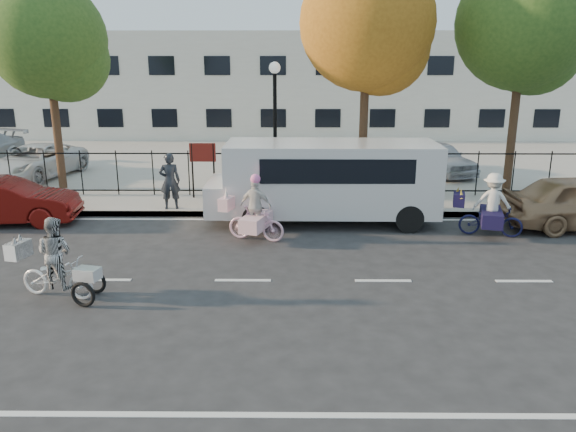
{
  "coord_description": "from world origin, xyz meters",
  "views": [
    {
      "loc": [
        1.06,
        -11.16,
        4.58
      ],
      "look_at": [
        0.96,
        1.2,
        1.1
      ],
      "focal_mm": 35.0,
      "sensor_mm": 36.0,
      "label": 1
    }
  ],
  "objects_px": {
    "bull_bike": "(491,211)",
    "lot_car_b": "(35,162)",
    "red_sedan": "(5,201)",
    "lot_car_d": "(438,158)",
    "pedestrian": "(170,181)",
    "lamppost": "(275,107)",
    "zebra_trike": "(56,267)",
    "lot_car_c": "(289,162)",
    "white_van": "(327,179)",
    "unicorn_bike": "(255,216)"
  },
  "relations": [
    {
      "from": "bull_bike",
      "to": "lot_car_b",
      "type": "relative_size",
      "value": 0.41
    },
    {
      "from": "red_sedan",
      "to": "lot_car_d",
      "type": "bearing_deg",
      "value": -70.18
    },
    {
      "from": "red_sedan",
      "to": "lot_car_b",
      "type": "distance_m",
      "value": 5.87
    },
    {
      "from": "bull_bike",
      "to": "red_sedan",
      "type": "height_order",
      "value": "bull_bike"
    },
    {
      "from": "red_sedan",
      "to": "pedestrian",
      "type": "xyz_separation_m",
      "value": [
        4.46,
        1.17,
        0.35
      ]
    },
    {
      "from": "red_sedan",
      "to": "lot_car_d",
      "type": "distance_m",
      "value": 15.4
    },
    {
      "from": "lamppost",
      "to": "lot_car_d",
      "type": "relative_size",
      "value": 1.13
    },
    {
      "from": "zebra_trike",
      "to": "lot_car_c",
      "type": "distance_m",
      "value": 11.51
    },
    {
      "from": "pedestrian",
      "to": "lot_car_d",
      "type": "bearing_deg",
      "value": -161.31
    },
    {
      "from": "white_van",
      "to": "lot_car_d",
      "type": "bearing_deg",
      "value": 53.5
    },
    {
      "from": "red_sedan",
      "to": "lot_car_b",
      "type": "xyz_separation_m",
      "value": [
        -1.64,
        5.64,
        0.13
      ]
    },
    {
      "from": "bull_bike",
      "to": "pedestrian",
      "type": "distance_m",
      "value": 9.23
    },
    {
      "from": "bull_bike",
      "to": "lot_car_d",
      "type": "bearing_deg",
      "value": 10.87
    },
    {
      "from": "lamppost",
      "to": "zebra_trike",
      "type": "bearing_deg",
      "value": -118.06
    },
    {
      "from": "unicorn_bike",
      "to": "white_van",
      "type": "relative_size",
      "value": 0.28
    },
    {
      "from": "bull_bike",
      "to": "lot_car_b",
      "type": "distance_m",
      "value": 16.47
    },
    {
      "from": "unicorn_bike",
      "to": "bull_bike",
      "type": "distance_m",
      "value": 6.24
    },
    {
      "from": "lamppost",
      "to": "pedestrian",
      "type": "bearing_deg",
      "value": -156.04
    },
    {
      "from": "pedestrian",
      "to": "lamppost",
      "type": "bearing_deg",
      "value": -167.15
    },
    {
      "from": "zebra_trike",
      "to": "lot_car_d",
      "type": "bearing_deg",
      "value": -27.82
    },
    {
      "from": "bull_bike",
      "to": "lot_car_c",
      "type": "bearing_deg",
      "value": 54.17
    },
    {
      "from": "lot_car_b",
      "to": "lamppost",
      "type": "bearing_deg",
      "value": -7.18
    },
    {
      "from": "bull_bike",
      "to": "lot_car_d",
      "type": "distance_m",
      "value": 7.63
    },
    {
      "from": "lamppost",
      "to": "unicorn_bike",
      "type": "distance_m",
      "value": 4.73
    },
    {
      "from": "white_van",
      "to": "red_sedan",
      "type": "xyz_separation_m",
      "value": [
        -9.15,
        -0.27,
        -0.62
      ]
    },
    {
      "from": "zebra_trike",
      "to": "lot_car_b",
      "type": "bearing_deg",
      "value": 39.55
    },
    {
      "from": "lamppost",
      "to": "red_sedan",
      "type": "bearing_deg",
      "value": -161.35
    },
    {
      "from": "unicorn_bike",
      "to": "pedestrian",
      "type": "bearing_deg",
      "value": 64.36
    },
    {
      "from": "zebra_trike",
      "to": "bull_bike",
      "type": "height_order",
      "value": "bull_bike"
    },
    {
      "from": "zebra_trike",
      "to": "unicorn_bike",
      "type": "xyz_separation_m",
      "value": [
        3.67,
        3.64,
        0.02
      ]
    },
    {
      "from": "lamppost",
      "to": "zebra_trike",
      "type": "xyz_separation_m",
      "value": [
        -4.08,
        -7.66,
        -2.48
      ]
    },
    {
      "from": "lot_car_b",
      "to": "lot_car_d",
      "type": "xyz_separation_m",
      "value": [
        15.56,
        0.94,
        0.01
      ]
    },
    {
      "from": "bull_bike",
      "to": "unicorn_bike",
      "type": "bearing_deg",
      "value": 108.54
    },
    {
      "from": "lamppost",
      "to": "lot_car_b",
      "type": "relative_size",
      "value": 0.94
    },
    {
      "from": "white_van",
      "to": "lot_car_c",
      "type": "distance_m",
      "value": 5.38
    },
    {
      "from": "unicorn_bike",
      "to": "lot_car_c",
      "type": "relative_size",
      "value": 0.43
    },
    {
      "from": "unicorn_bike",
      "to": "white_van",
      "type": "xyz_separation_m",
      "value": [
        1.95,
        1.72,
        0.62
      ]
    },
    {
      "from": "lamppost",
      "to": "unicorn_bike",
      "type": "height_order",
      "value": "lamppost"
    },
    {
      "from": "unicorn_bike",
      "to": "red_sedan",
      "type": "relative_size",
      "value": 0.45
    },
    {
      "from": "red_sedan",
      "to": "pedestrian",
      "type": "height_order",
      "value": "pedestrian"
    },
    {
      "from": "zebra_trike",
      "to": "bull_bike",
      "type": "bearing_deg",
      "value": -53.81
    },
    {
      "from": "white_van",
      "to": "lot_car_c",
      "type": "xyz_separation_m",
      "value": [
        -1.13,
        5.24,
        -0.44
      ]
    },
    {
      "from": "white_van",
      "to": "red_sedan",
      "type": "relative_size",
      "value": 1.63
    },
    {
      "from": "lamppost",
      "to": "pedestrian",
      "type": "xyz_separation_m",
      "value": [
        -3.15,
        -1.4,
        -2.1
      ]
    },
    {
      "from": "zebra_trike",
      "to": "lot_car_b",
      "type": "height_order",
      "value": "zebra_trike"
    },
    {
      "from": "white_van",
      "to": "lot_car_c",
      "type": "relative_size",
      "value": 1.58
    },
    {
      "from": "bull_bike",
      "to": "white_van",
      "type": "bearing_deg",
      "value": 87.75
    },
    {
      "from": "lot_car_d",
      "to": "unicorn_bike",
      "type": "bearing_deg",
      "value": -150.22
    },
    {
      "from": "bull_bike",
      "to": "pedestrian",
      "type": "xyz_separation_m",
      "value": [
        -8.96,
        2.19,
        0.33
      ]
    },
    {
      "from": "red_sedan",
      "to": "bull_bike",
      "type": "bearing_deg",
      "value": -99.86
    }
  ]
}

